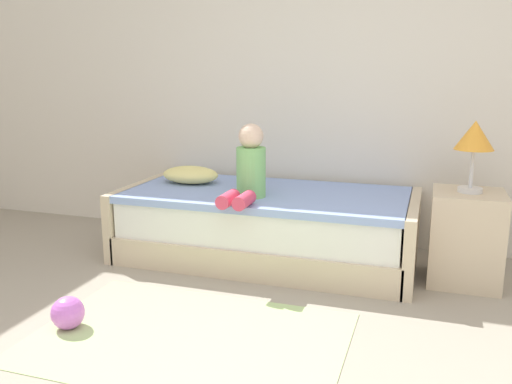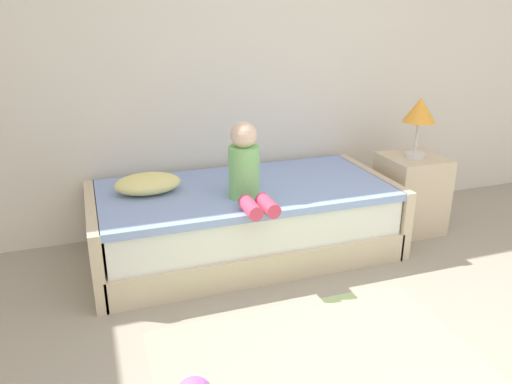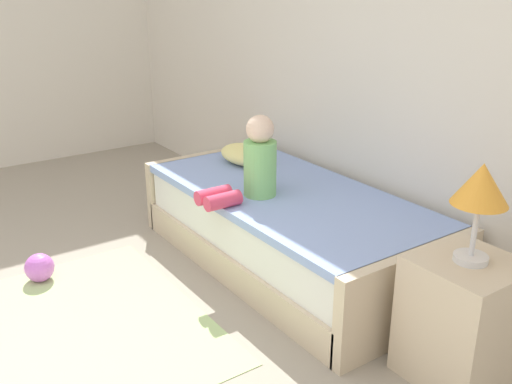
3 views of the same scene
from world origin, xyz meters
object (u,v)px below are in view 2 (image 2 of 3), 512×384
table_lamp (420,113)px  child_figure (246,169)px  pillow (148,184)px  bed (245,220)px  nightstand (410,193)px

table_lamp → child_figure: table_lamp is taller
table_lamp → child_figure: size_ratio=0.88×
table_lamp → child_figure: bearing=-172.5°
child_figure → pillow: size_ratio=1.16×
bed → pillow: pillow is taller
nightstand → table_lamp: (0.00, 0.00, 0.64)m
nightstand → child_figure: 1.48m
pillow → bed: bearing=-8.8°
table_lamp → nightstand: bearing=0.0°
table_lamp → child_figure: 1.44m
pillow → nightstand: bearing=-4.1°
nightstand → pillow: bearing=175.9°
child_figure → pillow: 0.69m
bed → pillow: 0.73m
pillow → table_lamp: bearing=-4.1°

